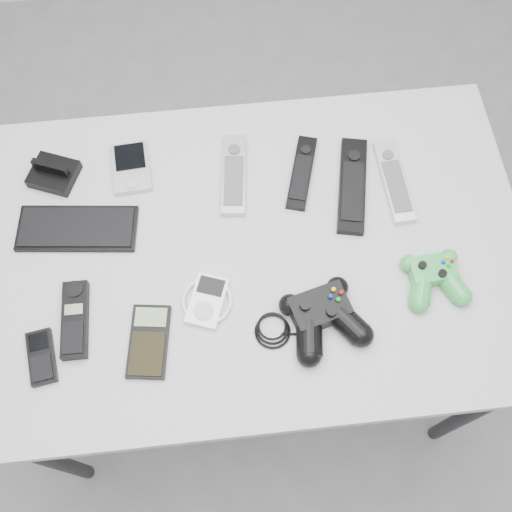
{
  "coord_description": "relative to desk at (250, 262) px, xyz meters",
  "views": [
    {
      "loc": [
        -0.04,
        -0.49,
        1.95
      ],
      "look_at": [
        0.02,
        0.03,
        0.82
      ],
      "focal_mm": 42.0,
      "sensor_mm": 36.0,
      "label": 1
    }
  ],
  "objects": [
    {
      "name": "remote_black_b",
      "position": [
        0.24,
        0.13,
        0.08
      ],
      "size": [
        0.11,
        0.25,
        0.02
      ],
      "primitive_type": "cube",
      "rotation": [
        0.0,
        0.0,
        -0.21
      ],
      "color": "black",
      "rests_on": "desk"
    },
    {
      "name": "pda",
      "position": [
        -0.25,
        0.22,
        0.08
      ],
      "size": [
        0.09,
        0.13,
        0.02
      ],
      "primitive_type": "cube",
      "rotation": [
        0.0,
        0.0,
        0.06
      ],
      "color": "#ADAEB5",
      "rests_on": "desk"
    },
    {
      "name": "remote_black_a",
      "position": [
        0.13,
        0.17,
        0.08
      ],
      "size": [
        0.1,
        0.19,
        0.02
      ],
      "primitive_type": "cube",
      "rotation": [
        0.0,
        0.0,
        -0.29
      ],
      "color": "black",
      "rests_on": "desk"
    },
    {
      "name": "desk",
      "position": [
        0.0,
        0.0,
        0.0
      ],
      "size": [
        1.19,
        0.77,
        0.8
      ],
      "color": "gray",
      "rests_on": "floor"
    },
    {
      "name": "mp3_player",
      "position": [
        -0.1,
        -0.11,
        0.08
      ],
      "size": [
        0.13,
        0.14,
        0.02
      ],
      "primitive_type": "cube",
      "rotation": [
        0.0,
        0.0,
        -0.35
      ],
      "color": "white",
      "rests_on": "desk"
    },
    {
      "name": "controller_black",
      "position": [
        0.13,
        -0.17,
        0.1
      ],
      "size": [
        0.31,
        0.23,
        0.05
      ],
      "primitive_type": null,
      "rotation": [
        0.0,
        0.0,
        0.26
      ],
      "color": "black",
      "rests_on": "desk"
    },
    {
      "name": "remote_silver_a",
      "position": [
        -0.02,
        0.18,
        0.08
      ],
      "size": [
        0.07,
        0.21,
        0.02
      ],
      "primitive_type": "cube",
      "rotation": [
        0.0,
        0.0,
        -0.11
      ],
      "color": "#ADAEB5",
      "rests_on": "desk"
    },
    {
      "name": "cordless_handset",
      "position": [
        -0.37,
        -0.12,
        0.08
      ],
      "size": [
        0.05,
        0.16,
        0.03
      ],
      "primitive_type": "cube",
      "rotation": [
        0.0,
        0.0,
        -0.01
      ],
      "color": "black",
      "rests_on": "desk"
    },
    {
      "name": "dock_bracket",
      "position": [
        -0.42,
        0.22,
        0.1
      ],
      "size": [
        0.12,
        0.12,
        0.05
      ],
      "primitive_type": "cube",
      "rotation": [
        0.0,
        0.0,
        -0.39
      ],
      "color": "black",
      "rests_on": "desk"
    },
    {
      "name": "calculator",
      "position": [
        -0.22,
        -0.18,
        0.08
      ],
      "size": [
        0.1,
        0.16,
        0.01
      ],
      "primitive_type": "cube",
      "rotation": [
        0.0,
        0.0,
        -0.14
      ],
      "color": "black",
      "rests_on": "desk"
    },
    {
      "name": "pda_keyboard",
      "position": [
        -0.37,
        0.08,
        0.08
      ],
      "size": [
        0.27,
        0.14,
        0.02
      ],
      "primitive_type": "cube",
      "rotation": [
        0.0,
        0.0,
        -0.11
      ],
      "color": "black",
      "rests_on": "desk"
    },
    {
      "name": "controller_green",
      "position": [
        0.37,
        -0.11,
        0.09
      ],
      "size": [
        0.14,
        0.15,
        0.04
      ],
      "primitive_type": null,
      "rotation": [
        0.0,
        0.0,
        0.05
      ],
      "color": "#227E2C",
      "rests_on": "desk"
    },
    {
      "name": "remote_silver_b",
      "position": [
        0.34,
        0.13,
        0.08
      ],
      "size": [
        0.06,
        0.21,
        0.02
      ],
      "primitive_type": "cube",
      "rotation": [
        0.0,
        0.0,
        0.04
      ],
      "color": "silver",
      "rests_on": "desk"
    },
    {
      "name": "mobile_phone",
      "position": [
        -0.43,
        -0.19,
        0.08
      ],
      "size": [
        0.07,
        0.12,
        0.02
      ],
      "primitive_type": "cube",
      "rotation": [
        0.0,
        0.0,
        0.16
      ],
      "color": "black",
      "rests_on": "desk"
    },
    {
      "name": "floor",
      "position": [
        -0.01,
        -0.05,
        -0.73
      ],
      "size": [
        3.5,
        3.5,
        0.0
      ],
      "primitive_type": "plane",
      "color": "slate",
      "rests_on": "ground"
    }
  ]
}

